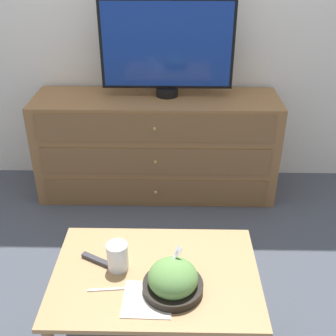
% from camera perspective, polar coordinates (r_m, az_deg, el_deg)
% --- Properties ---
extents(ground_plane, '(12.00, 12.00, 0.00)m').
position_cam_1_polar(ground_plane, '(3.42, -1.91, -0.48)').
color(ground_plane, '#474C56').
extents(wall_back, '(12.00, 0.05, 2.60)m').
position_cam_1_polar(wall_back, '(3.02, -2.33, 21.71)').
color(wall_back, white).
rests_on(wall_back, ground_plane).
extents(dresser, '(1.67, 0.48, 0.73)m').
position_cam_1_polar(dresser, '(3.01, -1.55, 2.99)').
color(dresser, olive).
rests_on(dresser, ground_plane).
extents(tv, '(0.87, 0.15, 0.63)m').
position_cam_1_polar(tv, '(2.82, -0.14, 16.08)').
color(tv, black).
rests_on(tv, dresser).
extents(coffee_table, '(0.84, 0.58, 0.49)m').
position_cam_1_polar(coffee_table, '(1.83, -1.66, -15.71)').
color(coffee_table, tan).
rests_on(coffee_table, ground_plane).
extents(takeout_bowl, '(0.24, 0.24, 0.17)m').
position_cam_1_polar(takeout_bowl, '(1.67, 0.67, -14.95)').
color(takeout_bowl, black).
rests_on(takeout_bowl, coffee_table).
extents(drink_cup, '(0.09, 0.09, 0.12)m').
position_cam_1_polar(drink_cup, '(1.77, -6.83, -11.97)').
color(drink_cup, beige).
rests_on(drink_cup, coffee_table).
extents(napkin, '(0.19, 0.19, 0.00)m').
position_cam_1_polar(napkin, '(1.67, -2.79, -17.33)').
color(napkin, silver).
rests_on(napkin, coffee_table).
extents(knife, '(0.18, 0.03, 0.01)m').
position_cam_1_polar(knife, '(1.72, -7.87, -15.95)').
color(knife, white).
rests_on(knife, coffee_table).
extents(remote_control, '(0.14, 0.09, 0.02)m').
position_cam_1_polar(remote_control, '(1.84, -9.57, -12.21)').
color(remote_control, '#38383D').
rests_on(remote_control, coffee_table).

